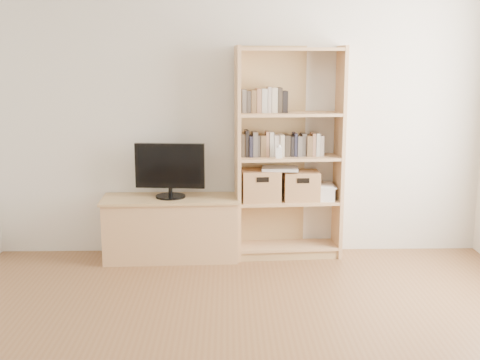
{
  "coord_description": "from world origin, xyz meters",
  "views": [
    {
      "loc": [
        -0.11,
        -3.0,
        1.78
      ],
      "look_at": [
        -0.01,
        1.9,
        0.8
      ],
      "focal_mm": 45.0,
      "sensor_mm": 36.0,
      "label": 1
    }
  ],
  "objects_px": {
    "baby_monitor": "(279,153)",
    "bookshelf": "(289,154)",
    "television": "(170,171)",
    "laptop": "(280,169)",
    "basket_right": "(301,186)",
    "tv_stand": "(171,229)",
    "basket_left": "(261,185)"
  },
  "relations": [
    {
      "from": "baby_monitor",
      "to": "bookshelf",
      "type": "bearing_deg",
      "value": 50.66
    },
    {
      "from": "baby_monitor",
      "to": "television",
      "type": "bearing_deg",
      "value": 178.12
    },
    {
      "from": "baby_monitor",
      "to": "laptop",
      "type": "bearing_deg",
      "value": 79.51
    },
    {
      "from": "television",
      "to": "basket_right",
      "type": "relative_size",
      "value": 1.95
    },
    {
      "from": "television",
      "to": "baby_monitor",
      "type": "distance_m",
      "value": 0.98
    },
    {
      "from": "tv_stand",
      "to": "basket_left",
      "type": "bearing_deg",
      "value": -0.24
    },
    {
      "from": "tv_stand",
      "to": "basket_right",
      "type": "bearing_deg",
      "value": 0.35
    },
    {
      "from": "baby_monitor",
      "to": "basket_left",
      "type": "xyz_separation_m",
      "value": [
        -0.15,
        0.09,
        -0.31
      ]
    },
    {
      "from": "baby_monitor",
      "to": "basket_left",
      "type": "distance_m",
      "value": 0.36
    },
    {
      "from": "television",
      "to": "laptop",
      "type": "height_order",
      "value": "television"
    },
    {
      "from": "tv_stand",
      "to": "bookshelf",
      "type": "distance_m",
      "value": 1.27
    },
    {
      "from": "bookshelf",
      "to": "laptop",
      "type": "xyz_separation_m",
      "value": [
        -0.08,
        -0.02,
        -0.13
      ]
    },
    {
      "from": "tv_stand",
      "to": "basket_right",
      "type": "height_order",
      "value": "basket_right"
    },
    {
      "from": "bookshelf",
      "to": "baby_monitor",
      "type": "height_order",
      "value": "bookshelf"
    },
    {
      "from": "tv_stand",
      "to": "basket_left",
      "type": "height_order",
      "value": "basket_left"
    },
    {
      "from": "bookshelf",
      "to": "basket_right",
      "type": "bearing_deg",
      "value": -2.6
    },
    {
      "from": "television",
      "to": "baby_monitor",
      "type": "xyz_separation_m",
      "value": [
        0.97,
        -0.06,
        0.17
      ]
    },
    {
      "from": "bookshelf",
      "to": "baby_monitor",
      "type": "relative_size",
      "value": 19.6
    },
    {
      "from": "bookshelf",
      "to": "basket_right",
      "type": "xyz_separation_m",
      "value": [
        0.12,
        0.0,
        -0.29
      ]
    },
    {
      "from": "basket_left",
      "to": "basket_right",
      "type": "bearing_deg",
      "value": -0.46
    },
    {
      "from": "basket_left",
      "to": "tv_stand",
      "type": "bearing_deg",
      "value": 177.67
    },
    {
      "from": "bookshelf",
      "to": "television",
      "type": "height_order",
      "value": "bookshelf"
    },
    {
      "from": "television",
      "to": "basket_left",
      "type": "height_order",
      "value": "television"
    },
    {
      "from": "baby_monitor",
      "to": "laptop",
      "type": "relative_size",
      "value": 0.3
    },
    {
      "from": "tv_stand",
      "to": "baby_monitor",
      "type": "bearing_deg",
      "value": -5.91
    },
    {
      "from": "television",
      "to": "laptop",
      "type": "distance_m",
      "value": 0.99
    },
    {
      "from": "basket_left",
      "to": "laptop",
      "type": "height_order",
      "value": "laptop"
    },
    {
      "from": "basket_right",
      "to": "bookshelf",
      "type": "bearing_deg",
      "value": -179.63
    },
    {
      "from": "basket_right",
      "to": "tv_stand",
      "type": "bearing_deg",
      "value": -178.31
    },
    {
      "from": "television",
      "to": "bookshelf",
      "type": "bearing_deg",
      "value": 8.15
    },
    {
      "from": "laptop",
      "to": "basket_right",
      "type": "bearing_deg",
      "value": 11.65
    },
    {
      "from": "bookshelf",
      "to": "laptop",
      "type": "relative_size",
      "value": 5.91
    }
  ]
}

